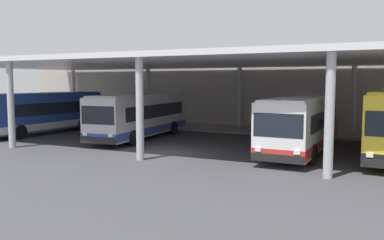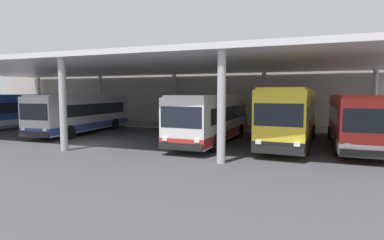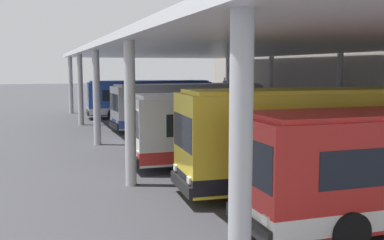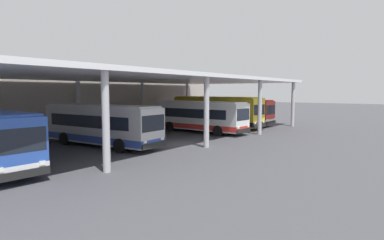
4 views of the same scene
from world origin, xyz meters
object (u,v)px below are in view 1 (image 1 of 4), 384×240
(banner_sign, at_px, (97,103))
(bench_waiting, at_px, (315,126))
(bus_second_bay, at_px, (141,115))
(bus_nearest_bay, at_px, (44,112))
(bus_middle_bay, at_px, (302,124))
(trash_bin, at_px, (368,128))

(banner_sign, bearing_deg, bench_waiting, 2.51)
(bus_second_bay, relative_size, bench_waiting, 5.92)
(bus_nearest_bay, bearing_deg, bench_waiting, 22.75)
(bus_second_bay, bearing_deg, bench_waiting, 34.44)
(bus_middle_bay, distance_m, trash_bin, 9.07)
(bus_second_bay, distance_m, trash_bin, 16.45)
(bus_second_bay, distance_m, bus_middle_bay, 11.47)
(banner_sign, bearing_deg, trash_bin, 1.87)
(bus_second_bay, xyz_separation_m, banner_sign, (-9.07, 6.62, 0.32))
(bench_waiting, bearing_deg, bus_nearest_bay, -157.25)
(bus_second_bay, xyz_separation_m, bench_waiting, (10.93, 7.50, -0.99))
(bus_nearest_bay, xyz_separation_m, bus_second_bay, (8.53, 0.66, 0.00))
(bus_middle_bay, xyz_separation_m, bench_waiting, (-0.50, 8.52, -0.99))
(bus_nearest_bay, xyz_separation_m, trash_bin, (23.19, 8.06, -0.98))
(trash_bin, relative_size, banner_sign, 0.31)
(trash_bin, bearing_deg, bus_nearest_bay, -160.83)
(bus_second_bay, height_order, bus_middle_bay, same)
(trash_bin, xyz_separation_m, banner_sign, (-23.73, -0.78, 1.30))
(bench_waiting, relative_size, banner_sign, 0.56)
(bus_middle_bay, bearing_deg, banner_sign, 159.54)
(bus_nearest_bay, xyz_separation_m, bench_waiting, (19.46, 8.16, -0.99))
(bench_waiting, bearing_deg, bus_middle_bay, -86.68)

